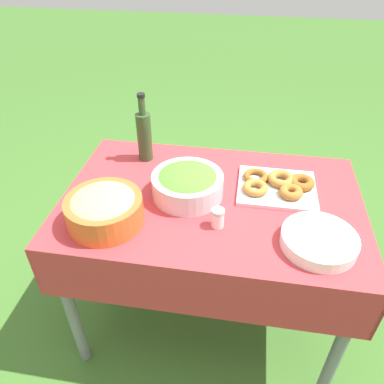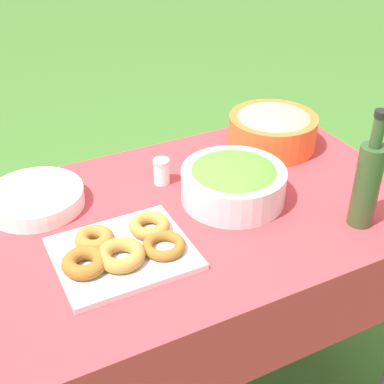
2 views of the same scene
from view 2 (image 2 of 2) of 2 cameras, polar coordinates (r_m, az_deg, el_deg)
The scene contains 7 objects.
picnic_table at distance 1.53m, azimuth 0.82°, elevation -5.19°, with size 1.21×0.78×0.78m.
salad_bowl at distance 1.47m, azimuth 4.45°, elevation 1.16°, with size 0.29×0.29×0.11m.
pasta_bowl at distance 1.75m, azimuth 8.60°, elevation 6.77°, with size 0.28×0.28×0.13m.
donut_platter at distance 1.29m, azimuth -7.47°, elevation -6.10°, with size 0.32×0.27×0.05m.
plate_stack at distance 1.52m, azimuth -16.36°, elevation -0.66°, with size 0.26×0.26×0.05m.
olive_oil_bottle at distance 1.40m, azimuth 18.20°, elevation 1.04°, with size 0.07×0.07×0.32m.
salt_shaker at distance 1.55m, azimuth -3.27°, elevation 2.23°, with size 0.05×0.05×0.08m.
Camera 2 is at (-0.56, -1.06, 1.61)m, focal length 50.00 mm.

